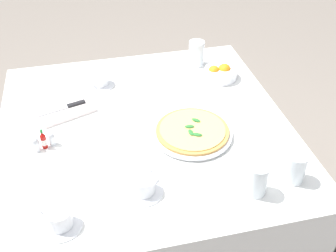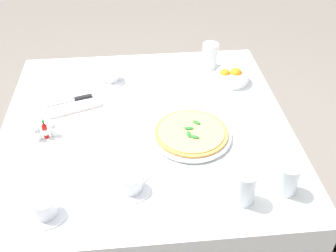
{
  "view_description": "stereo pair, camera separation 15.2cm",
  "coord_description": "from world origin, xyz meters",
  "px_view_note": "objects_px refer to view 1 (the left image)",
  "views": [
    {
      "loc": [
        0.18,
        1.21,
        1.7
      ],
      "look_at": [
        -0.08,
        0.05,
        0.74
      ],
      "focal_mm": 42.3,
      "sensor_mm": 36.0,
      "label": 1
    },
    {
      "loc": [
        0.03,
        1.24,
        1.7
      ],
      "look_at": [
        -0.08,
        0.05,
        0.74
      ],
      "focal_mm": 42.3,
      "sensor_mm": 36.0,
      "label": 2
    }
  ],
  "objects_px": {
    "dinner_knife": "(64,107)",
    "hot_sauce_bottle": "(44,140)",
    "pepper_shaker": "(52,139)",
    "coffee_cup_near_right": "(143,186)",
    "water_glass_left_edge": "(196,55)",
    "water_glass_far_right": "(256,181)",
    "coffee_cup_back_corner": "(100,80)",
    "water_glass_center_back": "(295,169)",
    "coffee_cup_right_edge": "(60,219)",
    "salt_shaker": "(36,145)",
    "pizza_plate": "(192,133)",
    "citrus_bowl": "(221,73)",
    "pizza": "(192,130)",
    "napkin_folded": "(66,110)"
  },
  "relations": [
    {
      "from": "dinner_knife",
      "to": "hot_sauce_bottle",
      "type": "relative_size",
      "value": 2.32
    },
    {
      "from": "dinner_knife",
      "to": "pepper_shaker",
      "type": "relative_size",
      "value": 3.42
    },
    {
      "from": "coffee_cup_near_right",
      "to": "water_glass_left_edge",
      "type": "xyz_separation_m",
      "value": [
        -0.4,
        -0.76,
        0.02
      ]
    },
    {
      "from": "water_glass_far_right",
      "to": "water_glass_left_edge",
      "type": "distance_m",
      "value": 0.84
    },
    {
      "from": "coffee_cup_back_corner",
      "to": "water_glass_center_back",
      "type": "xyz_separation_m",
      "value": [
        -0.58,
        0.73,
        0.02
      ]
    },
    {
      "from": "coffee_cup_right_edge",
      "to": "salt_shaker",
      "type": "distance_m",
      "value": 0.37
    },
    {
      "from": "pizza_plate",
      "to": "hot_sauce_bottle",
      "type": "relative_size",
      "value": 3.67
    },
    {
      "from": "water_glass_center_back",
      "to": "pepper_shaker",
      "type": "xyz_separation_m",
      "value": [
        0.79,
        -0.36,
        -0.02
      ]
    },
    {
      "from": "salt_shaker",
      "to": "coffee_cup_back_corner",
      "type": "bearing_deg",
      "value": -124.22
    },
    {
      "from": "pizza_plate",
      "to": "hot_sauce_bottle",
      "type": "distance_m",
      "value": 0.55
    },
    {
      "from": "pizza_plate",
      "to": "citrus_bowl",
      "type": "xyz_separation_m",
      "value": [
        -0.24,
        -0.37,
        0.02
      ]
    },
    {
      "from": "pizza",
      "to": "coffee_cup_near_right",
      "type": "relative_size",
      "value": 2.14
    },
    {
      "from": "pepper_shaker",
      "to": "coffee_cup_right_edge",
      "type": "bearing_deg",
      "value": 93.4
    },
    {
      "from": "water_glass_center_back",
      "to": "napkin_folded",
      "type": "bearing_deg",
      "value": -37.25
    },
    {
      "from": "napkin_folded",
      "to": "pizza_plate",
      "type": "bearing_deg",
      "value": 131.03
    },
    {
      "from": "pizza",
      "to": "napkin_folded",
      "type": "height_order",
      "value": "pizza"
    },
    {
      "from": "dinner_knife",
      "to": "water_glass_far_right",
      "type": "bearing_deg",
      "value": 119.15
    },
    {
      "from": "pizza",
      "to": "pizza_plate",
      "type": "bearing_deg",
      "value": -25.2
    },
    {
      "from": "citrus_bowl",
      "to": "salt_shaker",
      "type": "relative_size",
      "value": 2.67
    },
    {
      "from": "pizza_plate",
      "to": "water_glass_left_edge",
      "type": "distance_m",
      "value": 0.54
    },
    {
      "from": "coffee_cup_back_corner",
      "to": "pepper_shaker",
      "type": "height_order",
      "value": "coffee_cup_back_corner"
    },
    {
      "from": "coffee_cup_back_corner",
      "to": "water_glass_far_right",
      "type": "xyz_separation_m",
      "value": [
        -0.43,
        0.76,
        0.02
      ]
    },
    {
      "from": "pizza",
      "to": "dinner_knife",
      "type": "height_order",
      "value": "pizza"
    },
    {
      "from": "water_glass_far_right",
      "to": "hot_sauce_bottle",
      "type": "relative_size",
      "value": 1.39
    },
    {
      "from": "coffee_cup_near_right",
      "to": "citrus_bowl",
      "type": "bearing_deg",
      "value": -127.42
    },
    {
      "from": "pizza_plate",
      "to": "salt_shaker",
      "type": "bearing_deg",
      "value": -4.38
    },
    {
      "from": "coffee_cup_right_edge",
      "to": "napkin_folded",
      "type": "height_order",
      "value": "coffee_cup_right_edge"
    },
    {
      "from": "coffee_cup_right_edge",
      "to": "coffee_cup_back_corner",
      "type": "bearing_deg",
      "value": -103.9
    },
    {
      "from": "water_glass_center_back",
      "to": "napkin_folded",
      "type": "distance_m",
      "value": 0.92
    },
    {
      "from": "water_glass_far_right",
      "to": "dinner_knife",
      "type": "xyz_separation_m",
      "value": [
        0.59,
        -0.58,
        -0.03
      ]
    },
    {
      "from": "dinner_knife",
      "to": "salt_shaker",
      "type": "relative_size",
      "value": 3.42
    },
    {
      "from": "coffee_cup_near_right",
      "to": "coffee_cup_back_corner",
      "type": "relative_size",
      "value": 1.0
    },
    {
      "from": "pizza_plate",
      "to": "dinner_knife",
      "type": "relative_size",
      "value": 1.58
    },
    {
      "from": "coffee_cup_back_corner",
      "to": "pizza_plate",
      "type": "bearing_deg",
      "value": 125.62
    },
    {
      "from": "pizza_plate",
      "to": "coffee_cup_near_right",
      "type": "height_order",
      "value": "coffee_cup_near_right"
    },
    {
      "from": "coffee_cup_right_edge",
      "to": "water_glass_center_back",
      "type": "distance_m",
      "value": 0.76
    },
    {
      "from": "coffee_cup_back_corner",
      "to": "water_glass_center_back",
      "type": "bearing_deg",
      "value": 128.31
    },
    {
      "from": "napkin_folded",
      "to": "water_glass_left_edge",
      "type": "bearing_deg",
      "value": -177.7
    },
    {
      "from": "pepper_shaker",
      "to": "water_glass_center_back",
      "type": "bearing_deg",
      "value": 155.33
    },
    {
      "from": "pizza",
      "to": "citrus_bowl",
      "type": "xyz_separation_m",
      "value": [
        -0.24,
        -0.37,
        0.0
      ]
    },
    {
      "from": "coffee_cup_right_edge",
      "to": "pizza",
      "type": "bearing_deg",
      "value": -147.31
    },
    {
      "from": "coffee_cup_near_right",
      "to": "water_glass_far_right",
      "type": "height_order",
      "value": "water_glass_far_right"
    },
    {
      "from": "pizza",
      "to": "coffee_cup_right_edge",
      "type": "relative_size",
      "value": 2.14
    },
    {
      "from": "pizza_plate",
      "to": "water_glass_far_right",
      "type": "relative_size",
      "value": 2.63
    },
    {
      "from": "dinner_knife",
      "to": "salt_shaker",
      "type": "distance_m",
      "value": 0.24
    },
    {
      "from": "citrus_bowl",
      "to": "hot_sauce_bottle",
      "type": "bearing_deg",
      "value": 22.07
    },
    {
      "from": "water_glass_far_right",
      "to": "napkin_folded",
      "type": "xyz_separation_m",
      "value": [
        0.59,
        -0.58,
        -0.04
      ]
    },
    {
      "from": "dinner_knife",
      "to": "pizza",
      "type": "bearing_deg",
      "value": 134.79
    },
    {
      "from": "coffee_cup_right_edge",
      "to": "water_glass_center_back",
      "type": "xyz_separation_m",
      "value": [
        -0.76,
        -0.02,
        0.02
      ]
    },
    {
      "from": "citrus_bowl",
      "to": "napkin_folded",
      "type": "bearing_deg",
      "value": 9.0
    }
  ]
}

